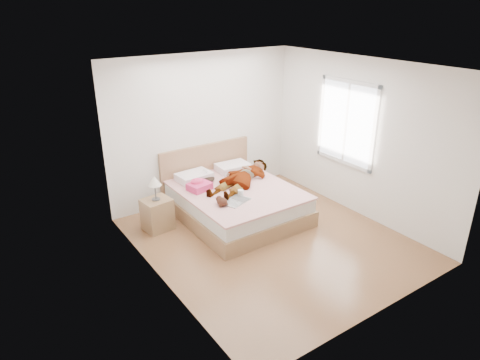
% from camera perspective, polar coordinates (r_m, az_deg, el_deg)
% --- Properties ---
extents(ground, '(4.00, 4.00, 0.00)m').
position_cam_1_polar(ground, '(6.62, 4.20, -7.97)').
color(ground, '#503019').
rests_on(ground, ground).
extents(woman, '(1.80, 1.36, 0.23)m').
position_cam_1_polar(woman, '(7.32, 0.33, 0.72)').
color(woman, white).
rests_on(woman, bed).
extents(hair, '(0.48, 0.58, 0.08)m').
position_cam_1_polar(hair, '(7.42, -5.28, 0.32)').
color(hair, black).
rests_on(hair, bed).
extents(phone, '(0.08, 0.10, 0.05)m').
position_cam_1_polar(phone, '(7.37, -4.65, 1.23)').
color(phone, silver).
rests_on(phone, bed).
extents(room_shell, '(4.00, 4.00, 4.00)m').
position_cam_1_polar(room_shell, '(7.39, 14.03, 7.39)').
color(room_shell, white).
rests_on(room_shell, ground).
extents(bed, '(1.80, 2.08, 1.00)m').
position_cam_1_polar(bed, '(7.23, -0.83, -2.63)').
color(bed, olive).
rests_on(bed, ground).
extents(towel, '(0.41, 0.35, 0.19)m').
position_cam_1_polar(towel, '(7.03, -5.50, -0.71)').
color(towel, '#DE3C88').
rests_on(towel, bed).
extents(magazine, '(0.51, 0.41, 0.03)m').
position_cam_1_polar(magazine, '(6.62, -0.52, -2.79)').
color(magazine, silver).
rests_on(magazine, bed).
extents(coffee_mug, '(0.14, 0.12, 0.10)m').
position_cam_1_polar(coffee_mug, '(6.78, 0.11, -1.73)').
color(coffee_mug, silver).
rests_on(coffee_mug, bed).
extents(plush_toy, '(0.16, 0.24, 0.13)m').
position_cam_1_polar(plush_toy, '(6.47, -2.47, -2.85)').
color(plush_toy, '#32190E').
rests_on(plush_toy, bed).
extents(nightstand, '(0.46, 0.42, 0.91)m').
position_cam_1_polar(nightstand, '(6.89, -11.00, -4.20)').
color(nightstand, olive).
rests_on(nightstand, ground).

